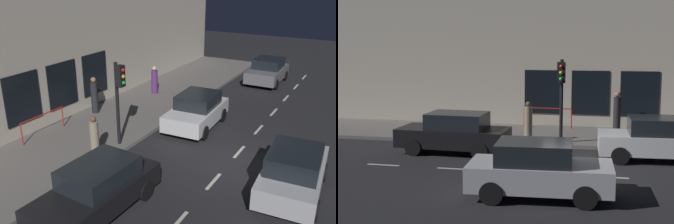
# 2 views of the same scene
# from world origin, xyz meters

# --- Properties ---
(ground_plane) EXTENTS (60.00, 60.00, 0.00)m
(ground_plane) POSITION_xyz_m (0.00, 0.00, 0.00)
(ground_plane) COLOR #232326
(sidewalk) EXTENTS (4.50, 32.00, 0.15)m
(sidewalk) POSITION_xyz_m (6.25, 0.00, 0.07)
(sidewalk) COLOR slate
(sidewalk) RESTS_ON ground
(building_facade) EXTENTS (0.65, 32.00, 7.55)m
(building_facade) POSITION_xyz_m (8.80, 0.00, 3.77)
(building_facade) COLOR beige
(building_facade) RESTS_ON ground
(lane_centre_line) EXTENTS (0.12, 27.20, 0.01)m
(lane_centre_line) POSITION_xyz_m (0.00, -1.00, 0.00)
(lane_centre_line) COLOR beige
(lane_centre_line) RESTS_ON ground
(traffic_light) EXTENTS (0.49, 0.32, 3.42)m
(traffic_light) POSITION_xyz_m (4.37, 1.01, 2.50)
(traffic_light) COLOR black
(traffic_light) RESTS_ON sidewalk
(parked_car_0) EXTENTS (1.99, 4.31, 1.58)m
(parked_car_0) POSITION_xyz_m (2.33, 4.91, 0.79)
(parked_car_0) COLOR black
(parked_car_0) RESTS_ON ground
(parked_car_1) EXTENTS (2.02, 3.82, 1.58)m
(parked_car_1) POSITION_xyz_m (1.88, -11.38, 0.79)
(parked_car_1) COLOR slate
(parked_car_1) RESTS_ON ground
(parked_car_2) EXTENTS (2.09, 3.95, 1.58)m
(parked_car_2) POSITION_xyz_m (2.66, -2.53, 0.79)
(parked_car_2) COLOR silver
(parked_car_2) RESTS_ON ground
(parked_car_3) EXTENTS (2.06, 4.07, 1.58)m
(parked_car_3) POSITION_xyz_m (-2.48, 0.94, 0.79)
(parked_car_3) COLOR #B7B7BC
(parked_car_3) RESTS_ON ground
(pedestrian_0) EXTENTS (0.53, 0.53, 1.60)m
(pedestrian_0) POSITION_xyz_m (6.79, -5.46, 0.89)
(pedestrian_0) COLOR #5B2D70
(pedestrian_0) RESTS_ON sidewalk
(pedestrian_1) EXTENTS (0.44, 0.44, 1.66)m
(pedestrian_1) POSITION_xyz_m (4.58, 2.39, 0.92)
(pedestrian_1) COLOR gray
(pedestrian_1) RESTS_ON sidewalk
(pedestrian_2) EXTENTS (0.47, 0.47, 1.83)m
(pedestrian_2) POSITION_xyz_m (7.70, -1.28, 1.02)
(pedestrian_2) COLOR #232328
(pedestrian_2) RESTS_ON sidewalk
(red_railing) EXTENTS (0.05, 2.33, 0.97)m
(red_railing) POSITION_xyz_m (7.80, 1.98, 0.88)
(red_railing) COLOR red
(red_railing) RESTS_ON sidewalk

